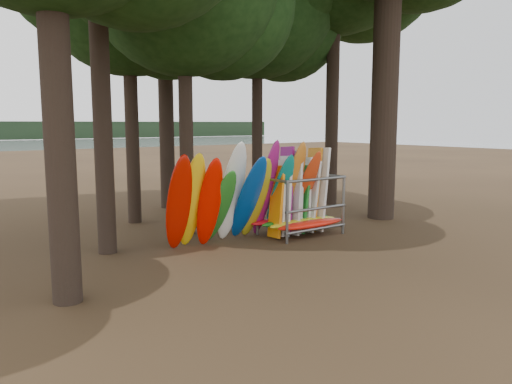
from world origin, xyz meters
TOP-DOWN VIEW (x-y plane):
  - ground at (0.00, 0.00)m, footprint 120.00×120.00m
  - kayak_row at (-1.20, 0.99)m, footprint 5.25×2.15m
  - storage_rack at (0.81, 0.75)m, footprint 3.14×1.61m

SIDE VIEW (x-z plane):
  - ground at x=0.00m, z-range 0.00..0.00m
  - storage_rack at x=0.81m, z-range -0.51..2.36m
  - kayak_row at x=-1.20m, z-range -0.23..2.99m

